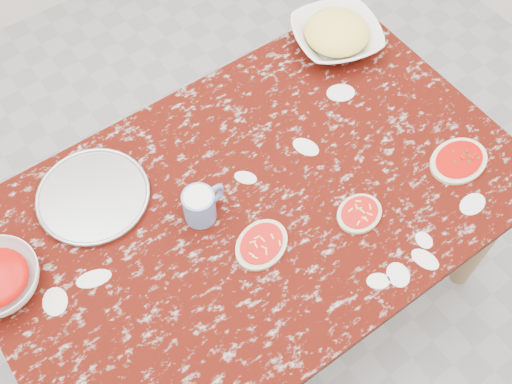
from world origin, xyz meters
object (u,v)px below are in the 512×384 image
object	(u,v)px
worktable	(256,214)
cheese_bowl	(336,36)
pizza_tray	(93,196)
flour_mug	(200,205)

from	to	relation	value
worktable	cheese_bowl	size ratio (longest dim) A/B	5.33
worktable	pizza_tray	xyz separation A→B (m)	(-0.39, 0.29, 0.09)
pizza_tray	flour_mug	bearing A→B (deg)	-45.67
pizza_tray	flour_mug	distance (m)	0.33
worktable	cheese_bowl	xyz separation A→B (m)	(0.60, 0.36, 0.12)
worktable	cheese_bowl	world-z (taller)	cheese_bowl
cheese_bowl	worktable	bearing A→B (deg)	-149.07
pizza_tray	cheese_bowl	bearing A→B (deg)	3.93
cheese_bowl	flour_mug	size ratio (longest dim) A/B	2.14
worktable	cheese_bowl	distance (m)	0.71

